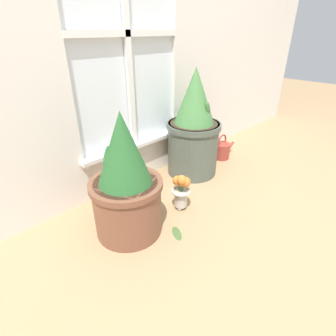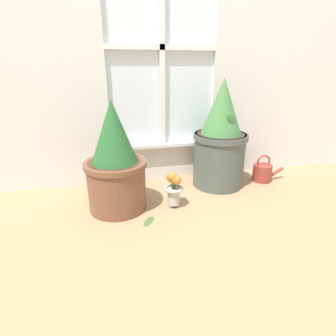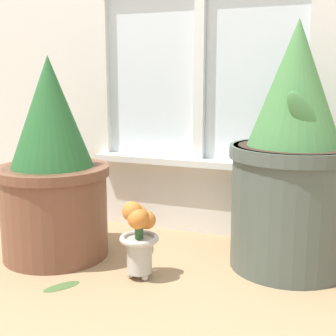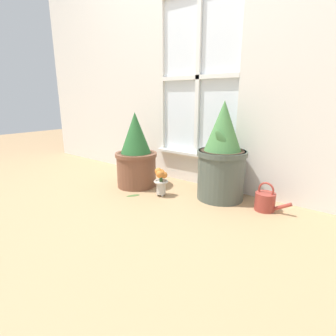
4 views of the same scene
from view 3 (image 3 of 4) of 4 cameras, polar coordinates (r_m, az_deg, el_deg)
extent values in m
plane|color=tan|center=(1.26, -5.91, -16.53)|extent=(10.00, 10.00, 0.00)
cube|color=silver|center=(1.78, 3.83, -3.26)|extent=(0.75, 0.05, 0.28)
cube|color=white|center=(1.71, 3.42, 0.62)|extent=(0.81, 0.06, 0.02)
cylinder|color=brown|center=(1.58, -13.65, -5.14)|extent=(0.34, 0.34, 0.30)
cylinder|color=brown|center=(1.55, -13.87, -0.34)|extent=(0.36, 0.36, 0.03)
cylinder|color=#38281E|center=(1.54, -13.89, 0.03)|extent=(0.31, 0.31, 0.01)
cone|color=#28602D|center=(1.52, -14.20, 6.66)|extent=(0.26, 0.26, 0.35)
ellipsoid|color=#28602D|center=(1.62, -13.88, 3.81)|extent=(0.12, 0.09, 0.18)
cylinder|color=#4C564C|center=(1.48, 14.65, -4.65)|extent=(0.36, 0.36, 0.38)
cylinder|color=#4C564C|center=(1.44, 14.98, 1.90)|extent=(0.38, 0.38, 0.04)
cylinder|color=#38281E|center=(1.44, 15.01, 2.45)|extent=(0.33, 0.33, 0.01)
cone|color=#477F42|center=(1.43, 15.39, 9.94)|extent=(0.27, 0.27, 0.37)
ellipsoid|color=#477F42|center=(1.34, 16.32, 5.93)|extent=(0.14, 0.08, 0.17)
sphere|color=#BCB7AD|center=(1.44, -3.02, -12.41)|extent=(0.02, 0.02, 0.02)
sphere|color=#BCB7AD|center=(1.41, -4.60, -12.85)|extent=(0.02, 0.02, 0.02)
sphere|color=#BCB7AD|center=(1.39, -2.83, -13.16)|extent=(0.02, 0.02, 0.02)
cylinder|color=#BCB7AD|center=(1.39, -3.52, -10.57)|extent=(0.07, 0.07, 0.10)
torus|color=#BCB7AD|center=(1.37, -3.54, -8.58)|extent=(0.12, 0.12, 0.02)
cylinder|color=#386633|center=(1.36, -3.55, -7.47)|extent=(0.02, 0.02, 0.06)
sphere|color=orange|center=(1.35, -3.57, -6.02)|extent=(0.06, 0.06, 0.06)
sphere|color=orange|center=(1.37, -2.63, -6.35)|extent=(0.05, 0.05, 0.05)
sphere|color=orange|center=(1.37, -3.77, -5.60)|extent=(0.06, 0.06, 0.06)
sphere|color=orange|center=(1.34, -4.38, -5.31)|extent=(0.06, 0.06, 0.06)
sphere|color=orange|center=(1.33, -3.72, -6.21)|extent=(0.06, 0.06, 0.06)
ellipsoid|color=#476633|center=(1.39, -12.85, -13.79)|extent=(0.09, 0.12, 0.01)
camera|label=1|loc=(1.59, -59.24, 19.45)|focal=28.00mm
camera|label=2|loc=(0.96, -84.64, 14.69)|focal=28.00mm
camera|label=4|loc=(0.81, 138.97, 4.60)|focal=28.00mm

